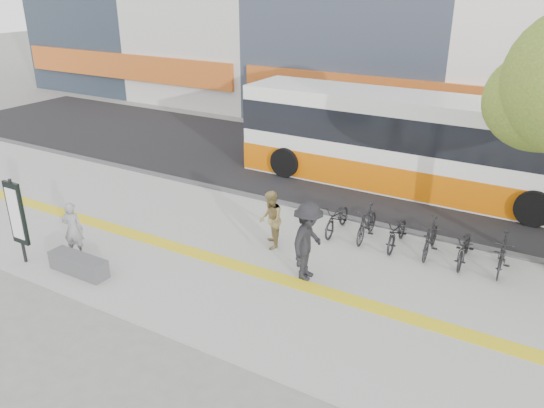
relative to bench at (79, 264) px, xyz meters
The scene contains 12 objects.
ground 2.88m from the bench, 24.78° to the left, with size 120.00×120.00×0.00m, color slate.
sidewalk 3.76m from the bench, 46.08° to the left, with size 40.00×7.00×0.08m, color gray.
tactile_strip 3.41m from the bench, 40.24° to the left, with size 40.00×0.45×0.01m, color gold.
street 10.53m from the bench, 75.70° to the left, with size 40.00×8.00×0.06m, color black.
curb 6.73m from the bench, 67.25° to the left, with size 40.00×0.25×0.14m, color #3E3E41.
bench is the anchor object (origin of this frame).
signboard 1.94m from the bench, 169.19° to the right, with size 0.55×0.10×2.20m.
bus 10.97m from the bench, 62.87° to the left, with size 11.58×2.75×3.08m.
bicycle_row 8.34m from the bench, 38.59° to the left, with size 4.87×1.65×0.95m.
seated_woman 1.12m from the bench, 142.78° to the left, with size 0.52×0.34×1.44m, color black.
pedestrian_tan 4.83m from the bench, 47.18° to the left, with size 0.75×0.58×1.54m, color #9E894F.
pedestrian_dark 5.51m from the bench, 28.11° to the left, with size 1.23×0.71×1.90m, color black.
Camera 1 is at (7.09, -8.55, 6.63)m, focal length 35.43 mm.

